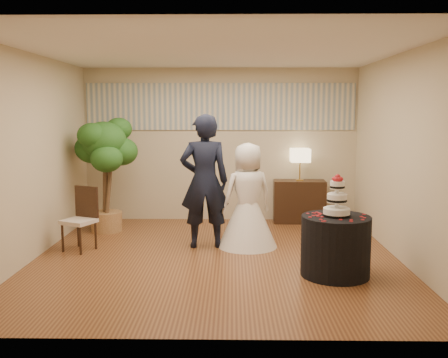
{
  "coord_description": "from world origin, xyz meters",
  "views": [
    {
      "loc": [
        0.22,
        -6.7,
        2.01
      ],
      "look_at": [
        0.1,
        0.4,
        1.05
      ],
      "focal_mm": 40.0,
      "sensor_mm": 36.0,
      "label": 1
    }
  ],
  "objects_px": {
    "side_chair": "(79,219)",
    "table_lamp": "(300,165)",
    "bride": "(248,195)",
    "cake_table": "(335,246)",
    "console": "(299,201)",
    "ficus_tree": "(105,174)",
    "wedding_cake": "(337,195)",
    "groom": "(204,181)"
  },
  "relations": [
    {
      "from": "ficus_tree",
      "to": "console",
      "type": "bearing_deg",
      "value": 12.56
    },
    {
      "from": "console",
      "to": "table_lamp",
      "type": "xyz_separation_m",
      "value": [
        0.0,
        0.0,
        0.68
      ]
    },
    {
      "from": "groom",
      "to": "table_lamp",
      "type": "height_order",
      "value": "groom"
    },
    {
      "from": "bride",
      "to": "console",
      "type": "height_order",
      "value": "bride"
    },
    {
      "from": "groom",
      "to": "side_chair",
      "type": "xyz_separation_m",
      "value": [
        -1.82,
        -0.24,
        -0.53
      ]
    },
    {
      "from": "console",
      "to": "ficus_tree",
      "type": "bearing_deg",
      "value": -165.29
    },
    {
      "from": "groom",
      "to": "bride",
      "type": "height_order",
      "value": "groom"
    },
    {
      "from": "groom",
      "to": "ficus_tree",
      "type": "height_order",
      "value": "groom"
    },
    {
      "from": "cake_table",
      "to": "ficus_tree",
      "type": "height_order",
      "value": "ficus_tree"
    },
    {
      "from": "groom",
      "to": "console",
      "type": "distance_m",
      "value": 2.43
    },
    {
      "from": "cake_table",
      "to": "bride",
      "type": "bearing_deg",
      "value": 128.21
    },
    {
      "from": "cake_table",
      "to": "wedding_cake",
      "type": "bearing_deg",
      "value": 0.0
    },
    {
      "from": "cake_table",
      "to": "ficus_tree",
      "type": "relative_size",
      "value": 0.43
    },
    {
      "from": "console",
      "to": "side_chair",
      "type": "bearing_deg",
      "value": -148.62
    },
    {
      "from": "bride",
      "to": "side_chair",
      "type": "xyz_separation_m",
      "value": [
        -2.46,
        -0.27,
        -0.32
      ]
    },
    {
      "from": "side_chair",
      "to": "table_lamp",
      "type": "bearing_deg",
      "value": 53.76
    },
    {
      "from": "table_lamp",
      "to": "ficus_tree",
      "type": "distance_m",
      "value": 3.43
    },
    {
      "from": "cake_table",
      "to": "table_lamp",
      "type": "xyz_separation_m",
      "value": [
        -0.05,
        2.98,
        0.69
      ]
    },
    {
      "from": "bride",
      "to": "cake_table",
      "type": "bearing_deg",
      "value": 106.86
    },
    {
      "from": "groom",
      "to": "bride",
      "type": "bearing_deg",
      "value": 176.63
    },
    {
      "from": "wedding_cake",
      "to": "table_lamp",
      "type": "relative_size",
      "value": 0.89
    },
    {
      "from": "cake_table",
      "to": "wedding_cake",
      "type": "distance_m",
      "value": 0.63
    },
    {
      "from": "groom",
      "to": "table_lamp",
      "type": "bearing_deg",
      "value": -140.35
    },
    {
      "from": "wedding_cake",
      "to": "table_lamp",
      "type": "height_order",
      "value": "table_lamp"
    },
    {
      "from": "bride",
      "to": "cake_table",
      "type": "height_order",
      "value": "bride"
    },
    {
      "from": "groom",
      "to": "console",
      "type": "height_order",
      "value": "groom"
    },
    {
      "from": "bride",
      "to": "console",
      "type": "bearing_deg",
      "value": -142.26
    },
    {
      "from": "ficus_tree",
      "to": "table_lamp",
      "type": "bearing_deg",
      "value": 12.56
    },
    {
      "from": "bride",
      "to": "console",
      "type": "relative_size",
      "value": 1.69
    },
    {
      "from": "bride",
      "to": "groom",
      "type": "bearing_deg",
      "value": -18.35
    },
    {
      "from": "groom",
      "to": "table_lamp",
      "type": "relative_size",
      "value": 3.41
    },
    {
      "from": "wedding_cake",
      "to": "console",
      "type": "height_order",
      "value": "wedding_cake"
    },
    {
      "from": "bride",
      "to": "wedding_cake",
      "type": "relative_size",
      "value": 3.01
    },
    {
      "from": "wedding_cake",
      "to": "console",
      "type": "xyz_separation_m",
      "value": [
        -0.05,
        2.98,
        -0.62
      ]
    },
    {
      "from": "side_chair",
      "to": "wedding_cake",
      "type": "bearing_deg",
      "value": 7.77
    },
    {
      "from": "side_chair",
      "to": "console",
      "type": "bearing_deg",
      "value": 53.76
    },
    {
      "from": "groom",
      "to": "side_chair",
      "type": "bearing_deg",
      "value": 1.08
    },
    {
      "from": "console",
      "to": "ficus_tree",
      "type": "relative_size",
      "value": 0.47
    },
    {
      "from": "bride",
      "to": "cake_table",
      "type": "distance_m",
      "value": 1.73
    },
    {
      "from": "wedding_cake",
      "to": "side_chair",
      "type": "relative_size",
      "value": 0.56
    },
    {
      "from": "cake_table",
      "to": "table_lamp",
      "type": "bearing_deg",
      "value": 90.94
    },
    {
      "from": "bride",
      "to": "console",
      "type": "xyz_separation_m",
      "value": [
        0.99,
        1.66,
        -0.39
      ]
    }
  ]
}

